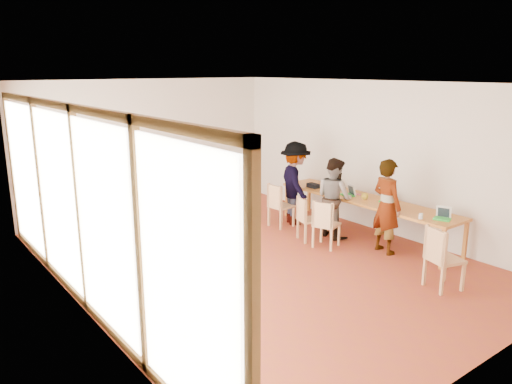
% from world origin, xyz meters
% --- Properties ---
extents(ground, '(8.00, 8.00, 0.00)m').
position_xyz_m(ground, '(0.00, 0.00, 0.00)').
color(ground, '#9A3B25').
rests_on(ground, ground).
extents(wall_back, '(6.00, 0.10, 3.00)m').
position_xyz_m(wall_back, '(0.00, 4.00, 1.50)').
color(wall_back, beige).
rests_on(wall_back, ground).
extents(wall_front, '(6.00, 0.10, 3.00)m').
position_xyz_m(wall_front, '(0.00, -4.00, 1.50)').
color(wall_front, beige).
rests_on(wall_front, ground).
extents(wall_right, '(0.10, 8.00, 3.00)m').
position_xyz_m(wall_right, '(3.00, 0.00, 1.50)').
color(wall_right, beige).
rests_on(wall_right, ground).
extents(window_wall, '(0.10, 8.00, 3.00)m').
position_xyz_m(window_wall, '(-2.96, 0.00, 1.50)').
color(window_wall, white).
rests_on(window_wall, ground).
extents(ceiling, '(6.00, 8.00, 0.04)m').
position_xyz_m(ceiling, '(0.00, 0.00, 3.02)').
color(ceiling, white).
rests_on(ceiling, wall_back).
extents(communal_table, '(0.80, 4.00, 0.75)m').
position_xyz_m(communal_table, '(2.50, -0.23, 0.70)').
color(communal_table, '#BF782A').
rests_on(communal_table, ground).
extents(side_table, '(0.90, 0.90, 0.75)m').
position_xyz_m(side_table, '(-0.96, 3.20, 0.67)').
color(side_table, '#BF782A').
rests_on(side_table, ground).
extents(chair_near, '(0.56, 0.56, 0.51)m').
position_xyz_m(chair_near, '(1.43, -2.57, 0.59)').
color(chair_near, tan).
rests_on(chair_near, ground).
extents(chair_mid, '(0.50, 0.50, 0.45)m').
position_xyz_m(chair_mid, '(1.36, 0.24, 0.52)').
color(chair_mid, tan).
rests_on(chair_mid, ground).
extents(chair_far, '(0.54, 0.54, 0.48)m').
position_xyz_m(chair_far, '(1.34, -0.28, 0.55)').
color(chair_far, tan).
rests_on(chair_far, ground).
extents(chair_empty, '(0.45, 0.45, 0.49)m').
position_xyz_m(chair_empty, '(1.48, 1.21, 0.56)').
color(chair_empty, tan).
rests_on(chair_empty, ground).
extents(chair_spare, '(0.61, 0.61, 0.51)m').
position_xyz_m(chair_spare, '(-0.94, 1.69, 0.58)').
color(chair_spare, tan).
rests_on(chair_spare, ground).
extents(person_near, '(0.49, 0.67, 1.71)m').
position_xyz_m(person_near, '(2.07, -1.07, 0.85)').
color(person_near, gray).
rests_on(person_near, ground).
extents(person_mid, '(0.68, 0.83, 1.57)m').
position_xyz_m(person_mid, '(1.96, 0.10, 0.78)').
color(person_mid, gray).
rests_on(person_mid, ground).
extents(person_far, '(1.05, 1.30, 1.76)m').
position_xyz_m(person_far, '(1.93, 1.19, 0.88)').
color(person_far, gray).
rests_on(person_far, ground).
extents(laptop_near, '(0.30, 0.32, 0.22)m').
position_xyz_m(laptop_near, '(2.47, -1.93, 0.81)').
color(laptop_near, green).
rests_on(laptop_near, communal_table).
extents(laptop_mid, '(0.25, 0.27, 0.19)m').
position_xyz_m(laptop_mid, '(2.64, -0.62, 0.80)').
color(laptop_mid, green).
rests_on(laptop_mid, communal_table).
extents(laptop_far, '(0.30, 0.32, 0.22)m').
position_xyz_m(laptop_far, '(2.43, 0.13, 0.81)').
color(laptop_far, green).
rests_on(laptop_far, communal_table).
extents(yellow_mug, '(0.15, 0.15, 0.11)m').
position_xyz_m(yellow_mug, '(2.44, -0.26, 0.80)').
color(yellow_mug, gold).
rests_on(yellow_mug, communal_table).
extents(green_bottle, '(0.07, 0.07, 0.28)m').
position_xyz_m(green_bottle, '(2.50, 0.71, 0.89)').
color(green_bottle, '#13761C').
rests_on(green_bottle, communal_table).
extents(clear_glass, '(0.07, 0.07, 0.09)m').
position_xyz_m(clear_glass, '(2.19, -1.69, 0.80)').
color(clear_glass, silver).
rests_on(clear_glass, communal_table).
extents(condiment_cup, '(0.08, 0.08, 0.06)m').
position_xyz_m(condiment_cup, '(2.25, -0.04, 0.78)').
color(condiment_cup, white).
rests_on(condiment_cup, communal_table).
extents(pink_phone, '(0.05, 0.10, 0.01)m').
position_xyz_m(pink_phone, '(2.62, 0.05, 0.76)').
color(pink_phone, '#C64278').
rests_on(pink_phone, communal_table).
extents(black_pouch, '(0.16, 0.26, 0.09)m').
position_xyz_m(black_pouch, '(2.33, 1.06, 0.80)').
color(black_pouch, black).
rests_on(black_pouch, communal_table).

